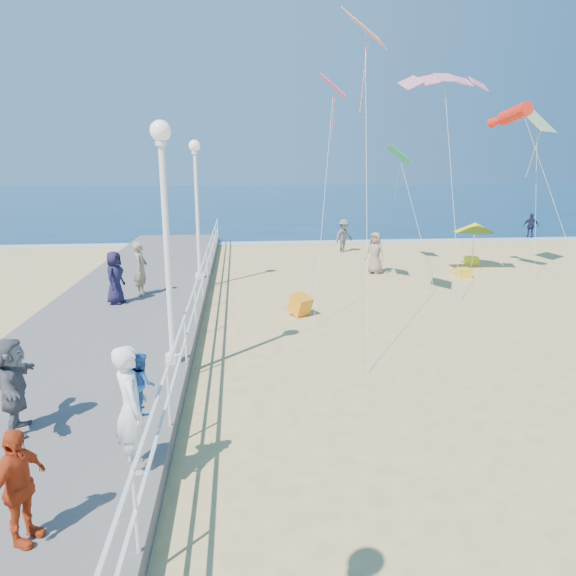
{
  "coord_description": "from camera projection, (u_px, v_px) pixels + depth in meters",
  "views": [
    {
      "loc": [
        -3.81,
        -11.27,
        4.83
      ],
      "look_at": [
        -2.5,
        2.0,
        1.6
      ],
      "focal_mm": 32.0,
      "sensor_mm": 36.0,
      "label": 1
    }
  ],
  "objects": [
    {
      "name": "ground",
      "position": [
        399.0,
        369.0,
        12.4
      ],
      "size": [
        160.0,
        160.0,
        0.0
      ],
      "primitive_type": "plane",
      "color": "#DBBD72",
      "rests_on": "ground"
    },
    {
      "name": "ocean",
      "position": [
        263.0,
        198.0,
        75.26
      ],
      "size": [
        160.0,
        90.0,
        0.05
      ],
      "primitive_type": "cube",
      "color": "#0C2C4D",
      "rests_on": "ground"
    },
    {
      "name": "surf_line",
      "position": [
        299.0,
        242.0,
        32.22
      ],
      "size": [
        160.0,
        1.2,
        0.04
      ],
      "primitive_type": "cube",
      "color": "white",
      "rests_on": "ground"
    },
    {
      "name": "boardwalk",
      "position": [
        78.0,
        374.0,
        11.64
      ],
      "size": [
        5.0,
        44.0,
        0.4
      ],
      "primitive_type": "cube",
      "color": "slate",
      "rests_on": "ground"
    },
    {
      "name": "railing",
      "position": [
        185.0,
        326.0,
        11.62
      ],
      "size": [
        0.05,
        42.0,
        0.55
      ],
      "color": "white",
      "rests_on": "boardwalk"
    },
    {
      "name": "lamp_post_mid",
      "position": [
        165.0,
        220.0,
        11.03
      ],
      "size": [
        0.44,
        0.44,
        5.32
      ],
      "color": "white",
      "rests_on": "boardwalk"
    },
    {
      "name": "lamp_post_far",
      "position": [
        197.0,
        195.0,
        19.73
      ],
      "size": [
        0.44,
        0.44,
        5.32
      ],
      "color": "white",
      "rests_on": "boardwalk"
    },
    {
      "name": "woman_holding_toddler",
      "position": [
        131.0,
        409.0,
        7.45
      ],
      "size": [
        0.68,
        0.83,
        1.94
      ],
      "primitive_type": "imported",
      "rotation": [
        0.0,
        0.0,
        1.93
      ],
      "color": "white",
      "rests_on": "boardwalk"
    },
    {
      "name": "toddler_held",
      "position": [
        142.0,
        383.0,
        7.53
      ],
      "size": [
        0.48,
        0.54,
        0.91
      ],
      "primitive_type": "imported",
      "rotation": [
        0.0,
        0.0,
        1.93
      ],
      "color": "#316BBB",
      "rests_on": "boardwalk"
    },
    {
      "name": "spectator_3",
      "position": [
        18.0,
        488.0,
        6.02
      ],
      "size": [
        0.63,
        0.93,
        1.47
      ],
      "primitive_type": "imported",
      "rotation": [
        0.0,
        0.0,
        1.23
      ],
      "color": "#BE3D17",
      "rests_on": "boardwalk"
    },
    {
      "name": "spectator_4",
      "position": [
        115.0,
        278.0,
        16.55
      ],
      "size": [
        0.74,
        0.95,
        1.72
      ],
      "primitive_type": "imported",
      "rotation": [
        0.0,
        0.0,
        1.32
      ],
      "color": "#1B1835",
      "rests_on": "boardwalk"
    },
    {
      "name": "spectator_5",
      "position": [
        13.0,
        386.0,
        8.52
      ],
      "size": [
        0.83,
        1.63,
        1.68
      ],
      "primitive_type": "imported",
      "rotation": [
        0.0,
        0.0,
        1.79
      ],
      "color": "#5D5C61",
      "rests_on": "boardwalk"
    },
    {
      "name": "spectator_6",
      "position": [
        141.0,
        269.0,
        17.63
      ],
      "size": [
        0.51,
        0.72,
        1.86
      ],
      "primitive_type": "imported",
      "rotation": [
        0.0,
        0.0,
        1.48
      ],
      "color": "gray",
      "rests_on": "boardwalk"
    },
    {
      "name": "beach_walker_a",
      "position": [
        344.0,
        236.0,
        28.62
      ],
      "size": [
        1.38,
        1.23,
        1.85
      ],
      "primitive_type": "imported",
      "rotation": [
        0.0,
        0.0,
        0.57
      ],
      "color": "slate",
      "rests_on": "ground"
    },
    {
      "name": "beach_walker_b",
      "position": [
        531.0,
        226.0,
        33.97
      ],
      "size": [
        1.05,
        0.74,
        1.65
      ],
      "primitive_type": "imported",
      "rotation": [
        0.0,
        0.0,
        2.75
      ],
      "color": "#171B32",
      "rests_on": "ground"
    },
    {
      "name": "beach_walker_c",
      "position": [
        375.0,
        253.0,
        23.02
      ],
      "size": [
        1.08,
        1.06,
        1.88
      ],
      "primitive_type": "imported",
      "rotation": [
        0.0,
        0.0,
        -0.74
      ],
      "color": "gray",
      "rests_on": "ground"
    },
    {
      "name": "box_kite",
      "position": [
        300.0,
        307.0,
        16.7
      ],
      "size": [
        0.86,
        0.9,
        0.74
      ],
      "primitive_type": "cube",
      "rotation": [
        0.31,
        0.0,
        0.62
      ],
      "color": "#EF560E",
      "rests_on": "ground"
    },
    {
      "name": "beach_umbrella",
      "position": [
        475.0,
        227.0,
        24.27
      ],
      "size": [
        1.9,
        1.9,
        2.14
      ],
      "color": "white",
      "rests_on": "ground"
    },
    {
      "name": "beach_chair_left",
      "position": [
        464.0,
        273.0,
        22.42
      ],
      "size": [
        0.55,
        0.55,
        0.4
      ],
      "primitive_type": "cube",
      "color": "yellow",
      "rests_on": "ground"
    },
    {
      "name": "beach_chair_right",
      "position": [
        471.0,
        261.0,
        25.21
      ],
      "size": [
        0.55,
        0.55,
        0.4
      ],
      "primitive_type": "cube",
      "color": "#FDF81A",
      "rests_on": "ground"
    },
    {
      "name": "kite_parafoil",
      "position": [
        445.0,
        78.0,
        18.65
      ],
      "size": [
        3.33,
        0.94,
        0.65
      ],
      "primitive_type": null,
      "rotation": [
        0.44,
        0.0,
        0.0
      ],
      "color": "#C41746"
    },
    {
      "name": "kite_windsock",
      "position": [
        515.0,
        114.0,
        20.45
      ],
      "size": [
        0.98,
        2.51,
        1.04
      ],
      "primitive_type": "cylinder",
      "rotation": [
        1.36,
        0.0,
        0.17
      ],
      "color": "red"
    },
    {
      "name": "kite_diamond_pink",
      "position": [
        334.0,
        87.0,
        17.46
      ],
      "size": [
        1.09,
        1.28,
        0.75
      ],
      "primitive_type": "cube",
      "rotation": [
        0.7,
        0.0,
        1.37
      ],
      "color": "#FD5D8D"
    },
    {
      "name": "kite_diamond_multi",
      "position": [
        537.0,
        120.0,
        22.23
      ],
      "size": [
        1.97,
        1.87,
        1.07
      ],
      "primitive_type": "cube",
      "rotation": [
        0.74,
        0.0,
        0.62
      ],
      "color": "#1AB5DE"
    },
    {
      "name": "kite_diamond_green",
      "position": [
        399.0,
        155.0,
        23.96
      ],
      "size": [
        1.14,
        1.38,
        0.82
      ],
      "primitive_type": "cube",
      "rotation": [
        0.64,
        0.0,
        1.53
      ],
      "color": "#22A157"
    },
    {
      "name": "kite_diamond_redwhite",
      "position": [
        365.0,
        29.0,
        14.39
      ],
      "size": [
        1.58,
        1.74,
        0.92
      ],
      "primitive_type": "cube",
      "rotation": [
        0.69,
        0.0,
        1.14
      ],
      "color": "red"
    }
  ]
}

